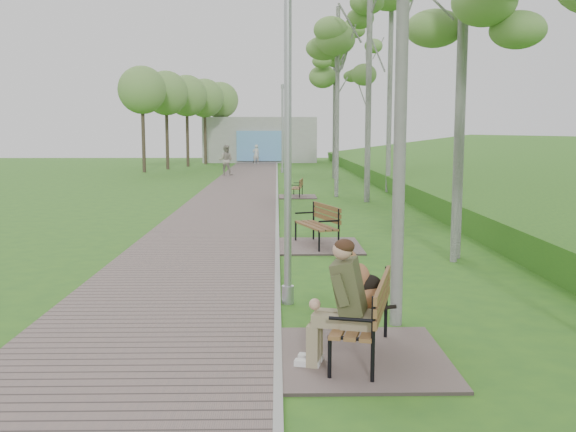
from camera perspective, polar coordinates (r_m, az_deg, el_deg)
name	(u,v)px	position (r m, az deg, el deg)	size (l,w,h in m)	color
ground	(278,355)	(8.13, -0.91, -12.27)	(120.00, 120.00, 0.00)	#316421
walkway	(239,192)	(29.33, -4.40, 2.16)	(3.50, 67.00, 0.04)	#6F5E5A
kerb	(277,192)	(29.28, -0.98, 2.18)	(0.10, 67.00, 0.05)	#999993
embankment	(552,195)	(30.27, 22.39, 1.74)	(14.00, 70.00, 1.60)	#438121
building_north	(260,140)	(58.65, -2.47, 6.78)	(10.00, 5.20, 4.00)	#9E9E99
bench_main	(356,320)	(7.85, 6.05, -9.17)	(2.04, 2.26, 1.78)	#6F5E5A
bench_second	(316,237)	(15.40, 2.53, -1.88)	(2.05, 2.28, 1.26)	#6F5E5A
bench_third	(297,193)	(27.02, 0.78, 2.05)	(1.57, 1.74, 0.96)	#6F5E5A
lamp_post_near	(288,156)	(10.06, -0.02, 5.32)	(0.20, 0.20, 5.06)	#A1A3A9
lamp_post_second	(287,141)	(26.01, -0.11, 6.68)	(0.20, 0.20, 5.07)	#A1A3A9
lamp_post_third	(282,132)	(42.94, -0.50, 7.49)	(0.23, 0.23, 5.83)	#A1A3A9
pedestrian_near	(256,155)	(54.05, -2.86, 5.48)	(0.60, 0.40, 1.66)	silver
pedestrian_far	(226,160)	(40.38, -5.55, 4.95)	(0.93, 0.73, 1.92)	#A0978B
birch_mid_b	(392,1)	(30.07, 9.20, 18.35)	(2.93, 2.93, 10.76)	silver
birch_mid_c	(338,42)	(27.36, 4.45, 15.13)	(2.37, 2.37, 8.13)	silver
birch_far_a	(368,67)	(36.86, 7.15, 13.02)	(2.31, 2.31, 8.04)	silver
birch_far_b	(337,49)	(37.29, 4.35, 14.61)	(2.64, 2.64, 9.37)	silver
birch_far_c	(335,53)	(38.42, 4.20, 14.28)	(2.51, 2.51, 9.27)	silver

